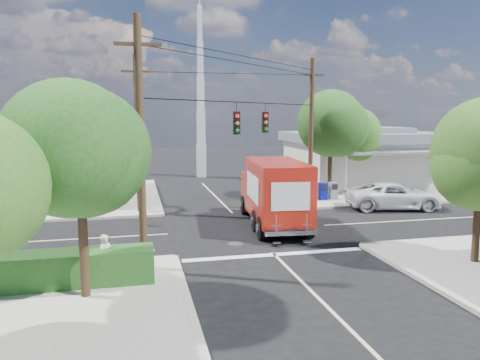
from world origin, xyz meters
name	(u,v)px	position (x,y,z in m)	size (l,w,h in m)	color
ground	(249,229)	(0.00, 0.00, 0.00)	(120.00, 120.00, 0.00)	black
sidewalk_ne	(352,187)	(10.88, 10.88, 0.07)	(14.12, 14.12, 0.14)	gray
sidewalk_nw	(52,199)	(-10.88, 10.88, 0.07)	(14.12, 14.12, 0.14)	gray
road_markings	(257,237)	(0.00, -1.47, 0.01)	(32.00, 32.00, 0.01)	beige
building_ne	(366,157)	(12.50, 11.97, 2.32)	(11.80, 10.20, 4.50)	silver
building_nw	(37,165)	(-12.00, 12.46, 2.22)	(10.80, 10.20, 4.30)	beige
radio_tower	(201,114)	(0.50, 20.00, 5.64)	(0.80, 0.80, 17.00)	silver
tree_sw_front	(80,159)	(-6.99, -7.54, 4.33)	(3.88, 3.78, 6.03)	#422D1C
tree_ne_front	(331,128)	(7.21, 6.76, 4.77)	(4.21, 4.14, 6.66)	#422D1C
tree_ne_back	(352,135)	(9.81, 8.96, 4.19)	(3.77, 3.66, 5.82)	#422D1C
palm_nw_front	(98,125)	(-7.50, 7.50, 5.04)	(3.01, 3.08, 5.59)	#422D1C
palm_nw_back	(66,130)	(-9.50, 9.00, 4.67)	(3.01, 3.08, 5.19)	#422D1C
utility_poles	(211,134)	(-1.58, 1.60, 4.67)	(12.00, 10.68, 9.00)	#473321
picket_fence	(66,261)	(-7.80, -5.60, 0.68)	(5.94, 0.06, 1.00)	silver
hedge_sw	(56,269)	(-8.00, -6.40, 0.69)	(6.20, 1.20, 1.10)	#1C4714
vending_boxes	(323,191)	(6.50, 6.20, 0.69)	(1.90, 0.50, 1.10)	red
delivery_truck	(274,193)	(1.44, 0.57, 1.71)	(3.10, 7.96, 3.37)	black
parked_car	(394,196)	(9.77, 3.07, 0.79)	(2.62, 5.68, 1.58)	silver
pedestrian	(106,257)	(-6.44, -6.19, 0.92)	(0.57, 0.37, 1.55)	beige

